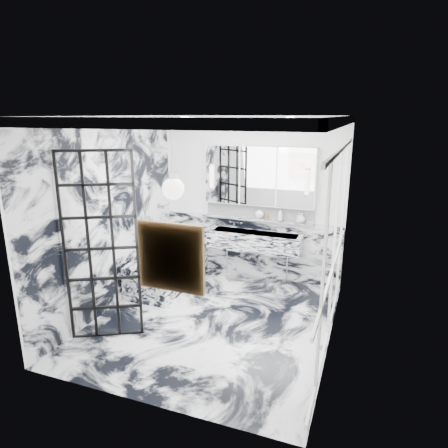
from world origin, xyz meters
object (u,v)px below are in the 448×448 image
at_px(bathtub, 169,269).
at_px(crittall_door, 101,249).
at_px(trough_sink, 255,241).
at_px(mirror_cabinet, 259,176).

bearing_deg(bathtub, crittall_door, -89.24).
relative_size(trough_sink, mirror_cabinet, 0.84).
distance_m(trough_sink, bathtub, 1.55).
bearing_deg(mirror_cabinet, crittall_door, -116.89).
relative_size(mirror_cabinet, bathtub, 1.15).
relative_size(crittall_door, mirror_cabinet, 1.27).
xyz_separation_m(crittall_door, mirror_cabinet, (1.30, 2.57, 0.61)).
xyz_separation_m(trough_sink, mirror_cabinet, (-0.00, 0.17, 1.09)).
bearing_deg(mirror_cabinet, bathtub, -147.94).
height_order(crittall_door, bathtub, crittall_door).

